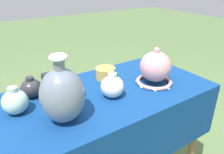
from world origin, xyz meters
name	(u,v)px	position (x,y,z in m)	size (l,w,h in m)	color
display_table	(108,108)	(0.00, -0.02, 0.68)	(1.20, 0.60, 0.78)	olive
vase_tall_bulbous	(62,95)	(-0.29, -0.12, 0.90)	(0.19, 0.19, 0.30)	slate
vase_dome_bell	(155,69)	(0.29, -0.07, 0.87)	(0.22, 0.22, 0.22)	#D19399
mosaic_tile_box	(56,82)	(-0.21, 0.18, 0.82)	(0.13, 0.11, 0.09)	#232328
jar_round_charcoal	(31,88)	(-0.35, 0.17, 0.83)	(0.11, 0.11, 0.11)	#2D2D33
pot_squat_ochre	(105,73)	(0.09, 0.15, 0.81)	(0.12, 0.12, 0.07)	gold
jar_round_celadon	(15,102)	(-0.45, 0.06, 0.84)	(0.12, 0.12, 0.13)	#A8CCB7
jar_round_ivory	(112,86)	(0.00, -0.06, 0.84)	(0.12, 0.12, 0.13)	white
cup_wide_teal	(72,91)	(-0.18, 0.04, 0.82)	(0.10, 0.10, 0.08)	teal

